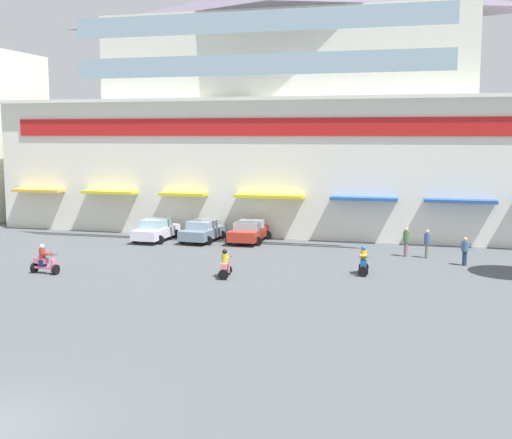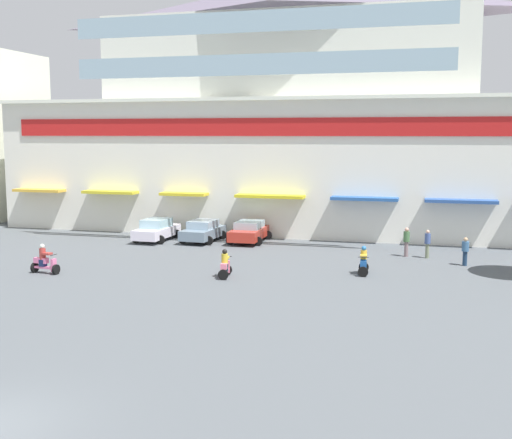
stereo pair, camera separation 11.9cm
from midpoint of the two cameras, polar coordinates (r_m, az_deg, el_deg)
The scene contains 11 objects.
ground_plane at distance 28.88m, azimuth -6.71°, elevation -6.88°, with size 128.00×128.00×0.00m, color #505559.
colonial_building at distance 50.07m, azimuth 2.95°, elevation 8.51°, with size 41.85×16.46×18.50m.
parked_car_0 at distance 44.26m, azimuth -8.80°, elevation -0.89°, with size 2.43×4.21×1.48m.
parked_car_1 at distance 43.55m, azimuth -4.78°, elevation -1.00°, with size 2.59×4.06×1.42m.
parked_car_2 at distance 43.20m, azimuth -0.71°, elevation -1.04°, with size 2.47×4.27×1.40m.
scooter_rider_2 at distance 33.84m, azimuth 9.27°, elevation -3.75°, with size 0.61×1.33×1.47m.
scooter_rider_4 at distance 32.69m, azimuth -2.82°, elevation -4.07°, with size 0.70×1.37×1.46m.
scooter_rider_5 at distance 35.28m, azimuth -18.10°, elevation -3.52°, with size 1.53×0.67×1.54m.
pedestrian_0 at distance 37.30m, azimuth 17.69°, elevation -2.52°, with size 0.41×0.41×1.56m.
pedestrian_1 at distance 39.11m, azimuth 12.89°, elevation -1.75°, with size 0.41×0.41×1.71m.
pedestrian_3 at distance 38.91m, azimuth 14.63°, elevation -1.91°, with size 0.47×0.47×1.65m.
Camera 1 is at (10.31, -13.00, 7.16)m, focal length 45.81 mm.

